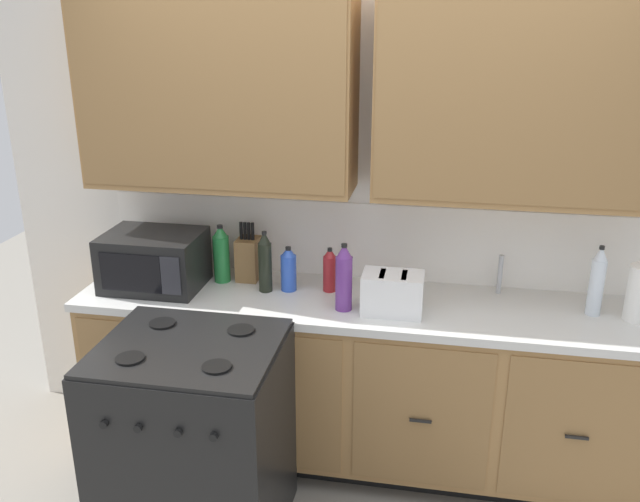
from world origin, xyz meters
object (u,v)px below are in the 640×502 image
at_px(knife_block, 248,258).
at_px(bottle_blue, 289,269).
at_px(bottle_violet, 344,278).
at_px(bottle_green, 221,254).
at_px(bottle_red, 330,270).
at_px(paper_towel_roll, 640,293).
at_px(bottle_dark, 265,262).
at_px(bottle_clear, 597,281).
at_px(stove_range, 195,440).
at_px(microwave, 154,260).
at_px(toaster, 393,293).

bearing_deg(knife_block, bottle_blue, -24.10).
xyz_separation_m(bottle_violet, bottle_green, (-0.67, 0.23, -0.01)).
distance_m(bottle_violet, bottle_red, 0.23).
xyz_separation_m(bottle_blue, bottle_violet, (0.30, -0.18, 0.05)).
distance_m(paper_towel_roll, bottle_red, 1.43).
xyz_separation_m(knife_block, bottle_blue, (0.24, -0.11, -0.00)).
height_order(knife_block, bottle_dark, bottle_dark).
height_order(paper_towel_roll, bottle_violet, bottle_violet).
relative_size(bottle_clear, bottle_green, 1.10).
xyz_separation_m(knife_block, bottle_red, (0.44, -0.08, -0.00)).
bearing_deg(stove_range, bottle_blue, 68.59).
bearing_deg(knife_block, microwave, -156.96).
bearing_deg(toaster, bottle_clear, 9.27).
xyz_separation_m(knife_block, bottle_violet, (0.54, -0.28, 0.04)).
bearing_deg(knife_block, paper_towel_roll, -4.62).
xyz_separation_m(microwave, knife_block, (0.44, 0.19, -0.02)).
height_order(stove_range, bottle_green, bottle_green).
height_order(bottle_violet, bottle_green, bottle_violet).
xyz_separation_m(toaster, bottle_dark, (-0.64, 0.13, 0.06)).
bearing_deg(microwave, knife_block, 23.04).
xyz_separation_m(bottle_blue, bottle_clear, (1.44, -0.02, 0.05)).
bearing_deg(bottle_green, bottle_blue, -7.91).
distance_m(toaster, bottle_green, 0.92).
distance_m(microwave, toaster, 1.21).
height_order(paper_towel_roll, bottle_blue, paper_towel_roll).
bearing_deg(bottle_violet, bottle_red, 116.40).
relative_size(bottle_blue, bottle_green, 0.75).
xyz_separation_m(microwave, paper_towel_roll, (2.30, 0.04, -0.01)).
distance_m(toaster, bottle_blue, 0.56).
bearing_deg(paper_towel_roll, bottle_red, 177.06).
height_order(microwave, bottle_violet, bottle_violet).
xyz_separation_m(stove_range, paper_towel_roll, (1.90, 0.64, 0.58)).
height_order(toaster, bottle_red, bottle_red).
distance_m(bottle_dark, bottle_blue, 0.12).
bearing_deg(bottle_blue, bottle_violet, -30.08).
relative_size(knife_block, bottle_blue, 1.36).
relative_size(microwave, bottle_violet, 1.48).
distance_m(knife_block, bottle_red, 0.45).
distance_m(paper_towel_roll, bottle_violet, 1.33).
relative_size(knife_block, bottle_dark, 0.99).
distance_m(paper_towel_roll, bottle_green, 1.99).
bearing_deg(bottle_green, knife_block, 23.77).
bearing_deg(microwave, paper_towel_roll, 0.88).
xyz_separation_m(toaster, bottle_red, (-0.33, 0.20, 0.01)).
bearing_deg(bottle_violet, stove_range, -138.37).
height_order(microwave, knife_block, knife_block).
height_order(stove_range, knife_block, knife_block).
xyz_separation_m(bottle_clear, bottle_violet, (-1.14, -0.16, -0.00)).
distance_m(bottle_dark, bottle_clear, 1.56).
xyz_separation_m(microwave, bottle_violet, (0.98, -0.10, 0.02)).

